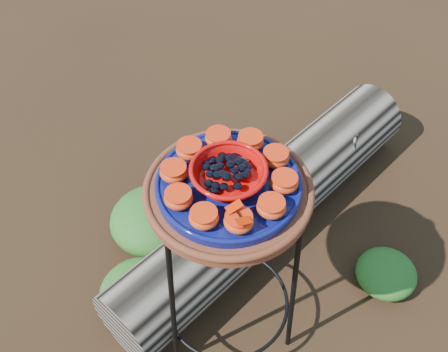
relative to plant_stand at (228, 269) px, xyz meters
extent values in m
plane|color=black|center=(0.00, 0.00, -0.35)|extent=(60.00, 60.00, 0.00)
cylinder|color=#4C2612|center=(0.00, 0.00, 0.37)|extent=(0.43, 0.43, 0.03)
cylinder|color=#090A50|center=(0.00, 0.00, 0.40)|extent=(0.37, 0.37, 0.02)
ellipsoid|color=red|center=(0.00, -0.14, 0.43)|extent=(0.07, 0.07, 0.04)
ellipsoid|color=red|center=(0.08, -0.11, 0.43)|extent=(0.07, 0.07, 0.04)
ellipsoid|color=red|center=(0.13, -0.04, 0.43)|extent=(0.07, 0.07, 0.04)
ellipsoid|color=red|center=(0.13, 0.05, 0.43)|extent=(0.07, 0.07, 0.04)
ellipsoid|color=red|center=(0.08, 0.11, 0.43)|extent=(0.07, 0.07, 0.04)
ellipsoid|color=red|center=(0.00, 0.14, 0.43)|extent=(0.07, 0.07, 0.04)
ellipsoid|color=red|center=(-0.08, 0.11, 0.43)|extent=(0.07, 0.07, 0.04)
ellipsoid|color=red|center=(-0.13, 0.04, 0.43)|extent=(0.07, 0.07, 0.04)
ellipsoid|color=red|center=(-0.13, -0.05, 0.43)|extent=(0.07, 0.07, 0.04)
ellipsoid|color=red|center=(-0.08, -0.11, 0.43)|extent=(0.07, 0.07, 0.04)
ellipsoid|color=#28541F|center=(-0.29, 0.13, -0.28)|extent=(0.29, 0.29, 0.14)
ellipsoid|color=#28541F|center=(0.60, 0.07, -0.29)|extent=(0.22, 0.22, 0.11)
ellipsoid|color=#28541F|center=(-0.21, 0.43, -0.27)|extent=(0.34, 0.34, 0.17)
camera|label=1|loc=(-0.17, -0.89, 1.47)|focal=45.00mm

